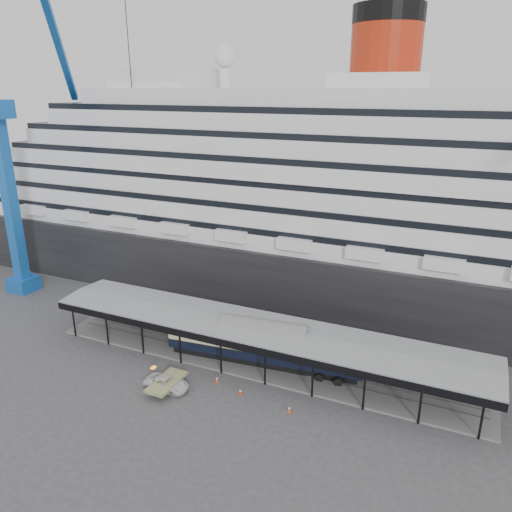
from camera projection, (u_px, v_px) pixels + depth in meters
name	position (u px, v px, depth m)	size (l,w,h in m)	color
ground	(239.00, 382.00, 58.83)	(200.00, 200.00, 0.00)	#3B3B3E
cruise_ship	(326.00, 183.00, 80.43)	(130.00, 30.00, 43.90)	black
platform_canopy	(257.00, 346.00, 62.37)	(56.00, 9.18, 5.30)	slate
crane_blue	(13.00, 174.00, 79.17)	(22.63, 19.19, 47.60)	blue
port_truck	(167.00, 383.00, 57.34)	(2.44, 5.29, 1.47)	silver
pullman_carriage	(264.00, 343.00, 61.83)	(25.01, 5.64, 24.37)	black
traffic_cone_left	(217.00, 379.00, 58.77)	(0.49, 0.49, 0.81)	#DB4C0C
traffic_cone_mid	(240.00, 392.00, 56.43)	(0.52, 0.52, 0.77)	red
traffic_cone_right	(289.00, 409.00, 53.38)	(0.52, 0.52, 0.77)	#EC480D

